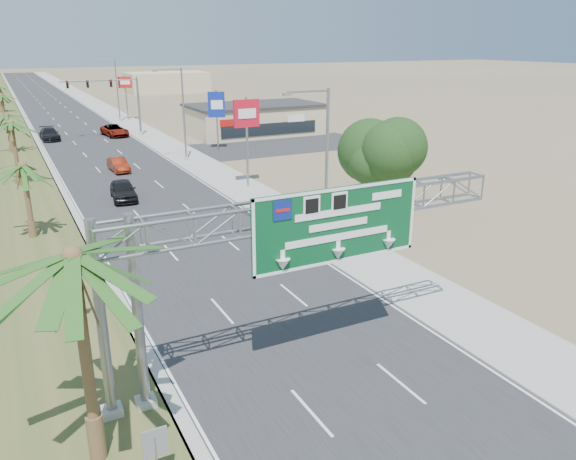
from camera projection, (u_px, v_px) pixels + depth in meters
The scene contains 26 objects.
road at pixel (57, 110), 107.85m from camera, with size 12.00×300.00×0.02m, color #28282B.
sidewalk_right at pixel (103, 108), 111.51m from camera, with size 4.00×300.00×0.10m, color #9E9B93.
median_grass at pixel (0, 113), 103.51m from camera, with size 7.00×300.00×0.12m, color #3D4F22.
sign_gantry at pixel (297, 227), 21.11m from camera, with size 16.75×1.24×7.50m.
palm_near at pixel (73, 258), 15.69m from camera, with size 5.70×5.70×8.35m.
palm_row_b at pixel (23, 167), 36.44m from camera, with size 3.99×3.99×5.95m.
palm_row_c at pixel (11, 124), 49.68m from camera, with size 3.99×3.99×6.75m.
palm_row_d at pixel (7, 116), 65.25m from camera, with size 3.99×3.99×5.45m.
palm_row_e at pixel (2, 96), 81.04m from camera, with size 3.99×3.99×6.15m.
streetlight_near at pixel (324, 175), 35.34m from camera, with size 3.27×0.44×10.00m.
streetlight_mid at pixel (182, 119), 60.62m from camera, with size 3.27×0.44×10.00m.
streetlight_far at pixel (116, 93), 90.97m from camera, with size 3.27×0.44×10.00m.
signal_mast at pixel (124, 101), 76.49m from camera, with size 10.28×0.71×8.00m.
store_building at pixel (255, 120), 79.65m from camera, with size 18.00×10.00×4.00m, color #C6B886.
oak_near at pixel (385, 155), 42.10m from camera, with size 4.50×4.50×6.80m.
oak_far at pixel (385, 152), 46.99m from camera, with size 3.50×3.50×5.60m.
median_signback_a at pixel (155, 447), 16.36m from camera, with size 0.75×0.08×2.08m.
median_signback_b at pixel (75, 295), 26.17m from camera, with size 0.75×0.08×2.08m.
building_distant_right at pixel (167, 82), 145.31m from camera, with size 20.00×12.00×5.00m, color #C6B886.
car_left_lane at pixel (123, 190), 46.95m from camera, with size 1.95×4.85×1.65m, color black.
car_mid_lane at pixel (118, 165), 57.16m from camera, with size 1.46×4.19×1.38m, color maroon.
car_right_lane at pixel (115, 131), 78.34m from camera, with size 2.64×5.73×1.59m, color gray.
car_far at pixel (50, 134), 75.30m from camera, with size 2.23×5.49×1.59m, color black.
pole_sign_red_near at pixel (247, 118), 49.26m from camera, with size 2.41×0.41×8.06m.
pole_sign_blue at pixel (217, 107), 66.93m from camera, with size 1.97×1.00×7.17m.
pole_sign_red_far at pixel (125, 85), 92.62m from camera, with size 2.19×0.97×7.27m.
Camera 1 is at (-10.51, -7.75, 12.70)m, focal length 35.00 mm.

